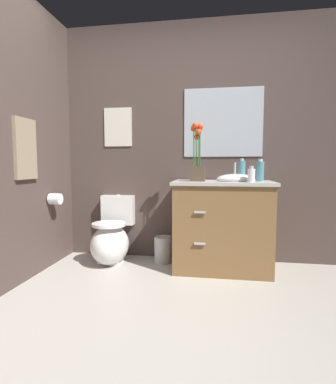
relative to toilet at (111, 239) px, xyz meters
The scene contains 13 objects.
ground_plane 1.58m from the toilet, 62.11° to the right, with size 8.65×8.65×0.00m, color #B2ADA3.
wall_back 1.40m from the toilet, 17.82° to the left, with size 4.04×0.05×2.50m, color #4C3D38.
toilet is the anchor object (origin of this frame).
vanity_cabinet 1.15m from the toilet, ahead, with size 0.94×0.56×1.04m.
flower_vase 1.20m from the toilet, ahead, with size 0.14×0.14×0.55m.
soap_bottle 1.54m from the toilet, ahead, with size 0.07×0.07×0.14m.
lotion_bottle 1.64m from the toilet, ahead, with size 0.07×0.07×0.21m.
hand_wash_bottle 1.49m from the toilet, ahead, with size 0.07×0.07×0.21m.
trash_bin 0.55m from the toilet, ahead, with size 0.18×0.18×0.27m.
wall_poster 1.21m from the toilet, 90.00° to the left, with size 0.31×0.01×0.41m, color silver.
wall_mirror 1.67m from the toilet, 13.35° to the left, with size 0.80×0.01×0.70m, color #B2BCC6.
hanging_towel 1.20m from the toilet, 135.02° to the right, with size 0.03×0.28×0.52m, color gray.
toilet_paper_roll 0.69m from the toilet, 158.53° to the right, with size 0.11×0.11×0.11m, color white.
Camera 1 is at (0.32, -1.53, 1.01)m, focal length 27.88 mm.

